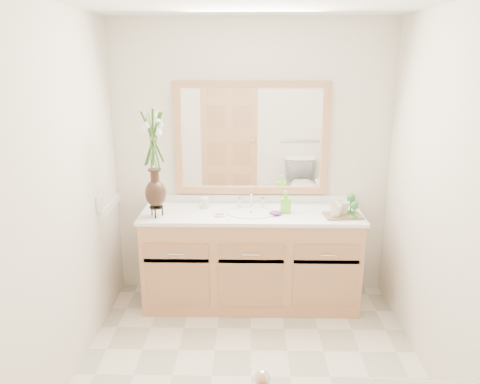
{
  "coord_description": "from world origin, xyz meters",
  "views": [
    {
      "loc": [
        -0.02,
        -2.69,
        2.08
      ],
      "look_at": [
        -0.09,
        0.65,
        1.11
      ],
      "focal_mm": 35.0,
      "sensor_mm": 36.0,
      "label": 1
    }
  ],
  "objects_px": {
    "flower_vase": "(153,149)",
    "soap_bottle": "(285,202)",
    "tumbler": "(205,203)",
    "tray": "(343,215)"
  },
  "relations": [
    {
      "from": "tumbler",
      "to": "soap_bottle",
      "type": "bearing_deg",
      "value": -8.4
    },
    {
      "from": "flower_vase",
      "to": "tray",
      "type": "height_order",
      "value": "flower_vase"
    },
    {
      "from": "flower_vase",
      "to": "soap_bottle",
      "type": "distance_m",
      "value": 1.16
    },
    {
      "from": "tumbler",
      "to": "tray",
      "type": "distance_m",
      "value": 1.16
    },
    {
      "from": "tumbler",
      "to": "tray",
      "type": "relative_size",
      "value": 0.3
    },
    {
      "from": "tumbler",
      "to": "tray",
      "type": "xyz_separation_m",
      "value": [
        1.15,
        -0.2,
        -0.04
      ]
    },
    {
      "from": "flower_vase",
      "to": "tray",
      "type": "relative_size",
      "value": 2.75
    },
    {
      "from": "tumbler",
      "to": "tray",
      "type": "bearing_deg",
      "value": -10.0
    },
    {
      "from": "soap_bottle",
      "to": "tumbler",
      "type": "bearing_deg",
      "value": 167.33
    },
    {
      "from": "tumbler",
      "to": "tray",
      "type": "height_order",
      "value": "tumbler"
    }
  ]
}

